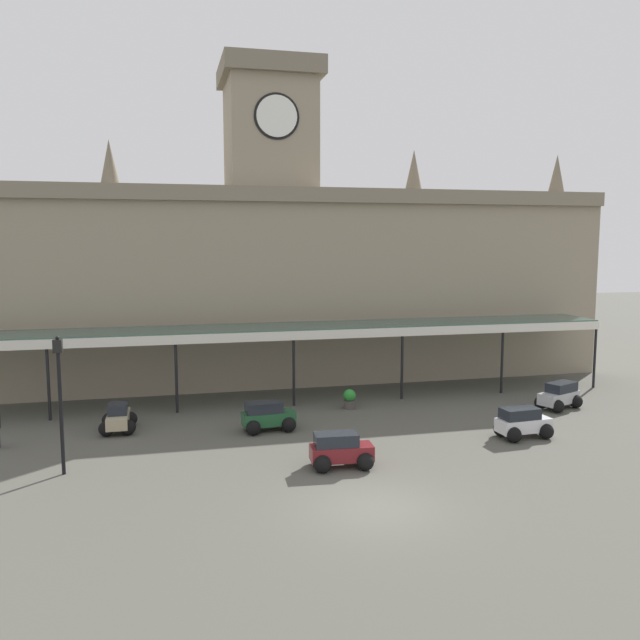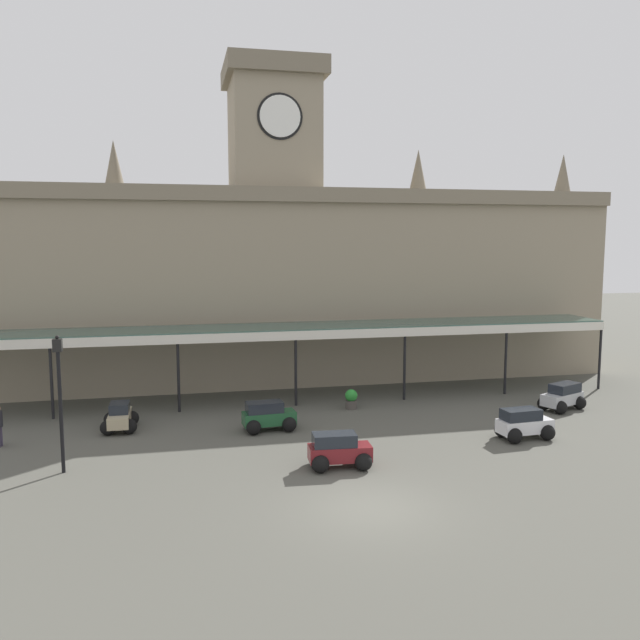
{
  "view_description": "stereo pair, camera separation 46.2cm",
  "coord_description": "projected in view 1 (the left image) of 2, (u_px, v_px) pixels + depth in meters",
  "views": [
    {
      "loc": [
        -6.06,
        -18.1,
        8.14
      ],
      "look_at": [
        0.0,
        7.19,
        4.94
      ],
      "focal_mm": 36.4,
      "sensor_mm": 36.0,
      "label": 1
    },
    {
      "loc": [
        -5.61,
        -18.2,
        8.14
      ],
      "look_at": [
        0.0,
        7.19,
        4.94
      ],
      "focal_mm": 36.4,
      "sensor_mm": 36.0,
      "label": 2
    }
  ],
  "objects": [
    {
      "name": "car_green_estate",
      "position": [
        268.0,
        418.0,
        27.83
      ],
      "size": [
        2.32,
        1.66,
        1.27
      ],
      "color": "#1E512D",
      "rests_on": "ground"
    },
    {
      "name": "victorian_lamppost",
      "position": [
        60.0,
        389.0,
        22.34
      ],
      "size": [
        0.3,
        0.3,
        4.9
      ],
      "color": "black",
      "rests_on": "ground"
    },
    {
      "name": "car_beige_sedan",
      "position": [
        118.0,
        420.0,
        27.8
      ],
      "size": [
        1.53,
        2.06,
        1.19
      ],
      "color": "tan",
      "rests_on": "ground"
    },
    {
      "name": "entrance_canopy",
      "position": [
        289.0,
        329.0,
        32.94
      ],
      "size": [
        34.12,
        3.26,
        3.81
      ],
      "color": "#38564C",
      "rests_on": "ground"
    },
    {
      "name": "car_silver_estate",
      "position": [
        559.0,
        397.0,
        31.55
      ],
      "size": [
        2.42,
        2.08,
        1.27
      ],
      "color": "#B2B5BA",
      "rests_on": "ground"
    },
    {
      "name": "planter_by_canopy",
      "position": [
        349.0,
        399.0,
        31.5
      ],
      "size": [
        0.6,
        0.6,
        0.96
      ],
      "color": "#47423D",
      "rests_on": "ground"
    },
    {
      "name": "ground_plane",
      "position": [
        375.0,
        508.0,
        19.86
      ],
      "size": [
        140.0,
        140.0,
        0.0
      ],
      "primitive_type": "plane",
      "color": "#4F4F46"
    },
    {
      "name": "car_maroon_estate",
      "position": [
        340.0,
        452.0,
        23.33
      ],
      "size": [
        2.31,
        1.64,
        1.27
      ],
      "color": "maroon",
      "rests_on": "ground"
    },
    {
      "name": "station_building",
      "position": [
        271.0,
        276.0,
        38.0
      ],
      "size": [
        39.19,
        6.66,
        18.03
      ],
      "color": "gray",
      "rests_on": "ground"
    },
    {
      "name": "car_white_estate",
      "position": [
        523.0,
        424.0,
        26.86
      ],
      "size": [
        2.31,
        1.66,
        1.27
      ],
      "color": "silver",
      "rests_on": "ground"
    }
  ]
}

